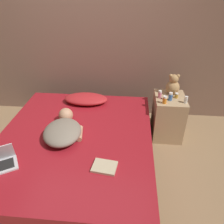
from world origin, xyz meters
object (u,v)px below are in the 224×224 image
object	(u,v)px
bottle_pink	(160,94)
bottle_orange	(165,100)
bottle_amber	(176,96)
book	(105,167)
teddy_bear	(173,85)
bottle_blue	(170,96)
bottle_white	(186,100)
pillow	(86,99)
bottle_clear	(165,98)
person_lying	(63,129)

from	to	relation	value
bottle_pink	bottle_orange	bearing A→B (deg)	-72.14
bottle_amber	book	size ratio (longest dim) A/B	0.28
book	bottle_pink	bearing A→B (deg)	62.52
teddy_bear	bottle_amber	xyz separation A→B (m)	(0.04, -0.13, -0.09)
bottle_pink	book	world-z (taller)	bottle_pink
bottle_blue	bottle_white	xyz separation A→B (m)	(0.19, -0.06, -0.01)
pillow	bottle_clear	size ratio (longest dim) A/B	11.21
teddy_bear	bottle_pink	bearing A→B (deg)	-140.96
person_lying	book	size ratio (longest dim) A/B	2.84
person_lying	book	distance (m)	0.70
teddy_bear	bottle_pink	world-z (taller)	teddy_bear
bottle_pink	bottle_clear	bearing A→B (deg)	-30.42
bottle_white	book	bearing A→B (deg)	-131.33
person_lying	teddy_bear	distance (m)	1.57
person_lying	bottle_blue	bearing A→B (deg)	18.32
bottle_blue	bottle_amber	distance (m)	0.12
teddy_bear	bottle_white	bearing A→B (deg)	-62.15
pillow	bottle_blue	distance (m)	1.17
bottle_clear	bottle_pink	bearing A→B (deg)	149.58
pillow	teddy_bear	size ratio (longest dim) A/B	2.18
bottle_orange	book	xyz separation A→B (m)	(-0.65, -1.01, -0.20)
bottle_blue	bottle_clear	xyz separation A→B (m)	(-0.06, 0.01, -0.03)
bottle_white	pillow	bearing A→B (deg)	171.76
bottle_amber	bottle_orange	size ratio (longest dim) A/B	0.70
pillow	bottle_blue	size ratio (longest dim) A/B	5.68
teddy_bear	bottle_pink	size ratio (longest dim) A/B	2.71
bottle_blue	bottle_orange	world-z (taller)	bottle_blue
person_lying	bottle_pink	size ratio (longest dim) A/B	6.75
person_lying	bottle_pink	bearing A→B (deg)	22.94
pillow	bottle_amber	size ratio (longest dim) A/B	8.91
pillow	bottle_pink	size ratio (longest dim) A/B	5.91
bottle_white	bottle_orange	size ratio (longest dim) A/B	0.95
pillow	book	world-z (taller)	pillow
pillow	person_lying	xyz separation A→B (m)	(-0.11, -0.78, 0.02)
bottle_white	bottle_clear	distance (m)	0.26
bottle_white	bottle_pink	bearing A→B (deg)	160.63
bottle_pink	bottle_blue	size ratio (longest dim) A/B	0.96
bottle_amber	bottle_orange	distance (m)	0.24
bottle_orange	bottle_clear	distance (m)	0.11
person_lying	teddy_bear	xyz separation A→B (m)	(1.31, 0.84, 0.21)
bottle_blue	bottle_orange	bearing A→B (deg)	-131.78
teddy_bear	bottle_clear	xyz separation A→B (m)	(-0.11, -0.19, -0.10)
bottle_amber	bottle_orange	world-z (taller)	bottle_orange
teddy_bear	bottle_clear	size ratio (longest dim) A/B	5.15
bottle_white	teddy_bear	bearing A→B (deg)	117.85
bottle_blue	book	bearing A→B (deg)	-123.57
teddy_bear	book	xyz separation A→B (m)	(-0.78, -1.31, -0.28)
bottle_blue	bottle_white	distance (m)	0.20
pillow	bottle_white	xyz separation A→B (m)	(1.34, -0.19, 0.16)
person_lying	bottle_white	xyz separation A→B (m)	(1.45, 0.59, 0.14)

